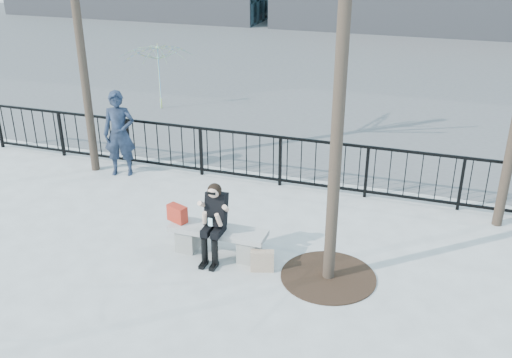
% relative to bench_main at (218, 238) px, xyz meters
% --- Properties ---
extents(ground, '(120.00, 120.00, 0.00)m').
position_rel_bench_main_xyz_m(ground, '(0.00, 0.00, -0.30)').
color(ground, gray).
rests_on(ground, ground).
extents(street_surface, '(60.00, 23.00, 0.01)m').
position_rel_bench_main_xyz_m(street_surface, '(0.00, 15.00, -0.30)').
color(street_surface, '#474747').
rests_on(street_surface, ground).
extents(railing, '(14.00, 0.06, 1.10)m').
position_rel_bench_main_xyz_m(railing, '(0.00, 3.00, 0.25)').
color(railing, black).
rests_on(railing, ground).
extents(tree_grate, '(1.50, 1.50, 0.02)m').
position_rel_bench_main_xyz_m(tree_grate, '(1.90, -0.10, -0.29)').
color(tree_grate, black).
rests_on(tree_grate, ground).
extents(bench_main, '(1.65, 0.46, 0.49)m').
position_rel_bench_main_xyz_m(bench_main, '(0.00, 0.00, 0.00)').
color(bench_main, slate).
rests_on(bench_main, ground).
extents(seated_woman, '(0.50, 0.64, 1.34)m').
position_rel_bench_main_xyz_m(seated_woman, '(0.00, -0.16, 0.37)').
color(seated_woman, black).
rests_on(seated_woman, ground).
extents(handbag, '(0.39, 0.28, 0.29)m').
position_rel_bench_main_xyz_m(handbag, '(-0.74, 0.02, 0.33)').
color(handbag, '#A72314').
rests_on(handbag, bench_main).
extents(shopping_bag, '(0.40, 0.24, 0.35)m').
position_rel_bench_main_xyz_m(shopping_bag, '(0.85, -0.24, -0.13)').
color(shopping_bag, tan).
rests_on(shopping_bag, ground).
extents(standing_man, '(0.79, 0.64, 1.88)m').
position_rel_bench_main_xyz_m(standing_man, '(-3.28, 2.48, 0.64)').
color(standing_man, black).
rests_on(standing_man, ground).
extents(vendor_umbrella, '(2.83, 2.85, 1.96)m').
position_rel_bench_main_xyz_m(vendor_umbrella, '(-4.77, 7.14, 0.68)').
color(vendor_umbrella, yellow).
rests_on(vendor_umbrella, ground).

